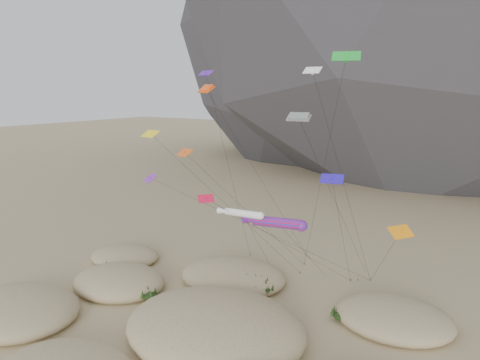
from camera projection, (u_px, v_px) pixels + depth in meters
name	position (u px, v px, depth m)	size (l,w,h in m)	color
ground	(168.00, 349.00, 42.38)	(500.00, 500.00, 0.00)	#CCB789
dunes	(187.00, 320.00, 46.06)	(47.34, 35.01, 4.53)	#CCB789
dune_grass	(194.00, 324.00, 45.06)	(41.71, 28.80, 1.53)	black
kite_stakes	(300.00, 269.00, 60.44)	(17.29, 5.12, 0.30)	#3F2D1E
rainbow_tube_kite	(275.00, 222.00, 44.89)	(7.49, 14.87, 11.37)	red
white_tube_kite	(241.00, 213.00, 45.09)	(7.14, 14.73, 11.92)	white
orange_parafoil	(207.00, 91.00, 56.35)	(10.85, 11.85, 23.66)	#FF4D0D
multi_parafoil	(300.00, 121.00, 42.40)	(2.32, 18.62, 21.08)	#DF4317
delta_kites	(253.00, 146.00, 47.19)	(30.72, 20.92, 26.47)	#521CA7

